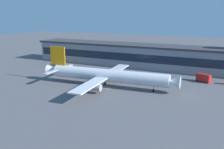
% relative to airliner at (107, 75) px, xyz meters
% --- Properties ---
extents(ground_plane, '(600.00, 600.00, 0.00)m').
position_rel_airliner_xyz_m(ground_plane, '(1.77, -3.09, -5.42)').
color(ground_plane, '#56565B').
extents(terminal_building, '(156.70, 20.26, 14.64)m').
position_rel_airliner_xyz_m(terminal_building, '(1.77, 50.39, 1.92)').
color(terminal_building, gray).
rests_on(terminal_building, ground_plane).
extents(airliner, '(67.40, 57.87, 17.90)m').
position_rel_airliner_xyz_m(airliner, '(0.00, 0.00, 0.00)').
color(airliner, silver).
rests_on(airliner, ground_plane).
extents(fuel_truck, '(8.48, 7.12, 3.35)m').
position_rel_airliner_xyz_m(fuel_truck, '(-50.46, 30.19, -3.54)').
color(fuel_truck, yellow).
rests_on(fuel_truck, ground_plane).
extents(catering_truck, '(7.63, 5.36, 4.15)m').
position_rel_airliner_xyz_m(catering_truck, '(41.02, 28.33, -3.13)').
color(catering_truck, red).
rests_on(catering_truck, ground_plane).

